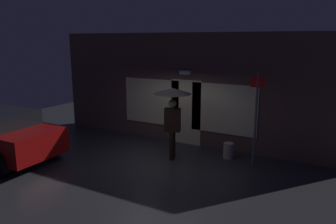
% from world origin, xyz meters
% --- Properties ---
extents(ground_plane, '(18.00, 18.00, 0.00)m').
position_xyz_m(ground_plane, '(0.00, 0.00, 0.00)').
color(ground_plane, '#2D2D33').
extents(building_facade, '(10.44, 0.48, 3.73)m').
position_xyz_m(building_facade, '(-0.00, 2.34, 1.85)').
color(building_facade, brown).
rests_on(building_facade, ground).
extents(person_with_umbrella, '(1.11, 1.11, 2.14)m').
position_xyz_m(person_with_umbrella, '(0.30, 0.68, 1.66)').
color(person_with_umbrella, black).
rests_on(person_with_umbrella, ground).
extents(street_sign_post, '(0.40, 0.07, 2.64)m').
position_xyz_m(street_sign_post, '(2.56, 1.35, 1.49)').
color(street_sign_post, '#595B60').
rests_on(street_sign_post, ground).
extents(sidewalk_bollard, '(0.30, 0.30, 0.47)m').
position_xyz_m(sidewalk_bollard, '(1.75, 1.54, 0.23)').
color(sidewalk_bollard, '#B2A899').
rests_on(sidewalk_bollard, ground).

